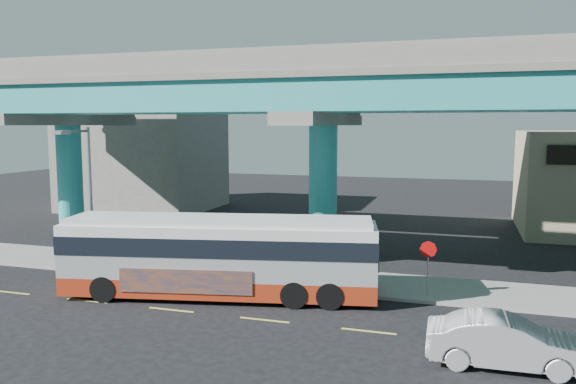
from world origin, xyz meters
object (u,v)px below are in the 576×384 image
(street_lamp, at_px, (83,178))
(stop_sign, at_px, (428,257))
(parked_car, at_px, (98,248))
(sedan, at_px, (506,342))
(transit_bus, at_px, (220,254))

(street_lamp, xyz_separation_m, stop_sign, (16.60, 0.72, -2.98))
(parked_car, xyz_separation_m, street_lamp, (0.79, -2.06, 4.04))
(parked_car, bearing_deg, sedan, -90.98)
(transit_bus, xyz_separation_m, parked_car, (-8.75, 3.54, -1.10))
(sedan, distance_m, stop_sign, 6.86)
(transit_bus, xyz_separation_m, street_lamp, (-7.97, 1.48, 2.95))
(transit_bus, height_order, stop_sign, transit_bus)
(sedan, xyz_separation_m, parked_car, (-20.12, 7.54, 0.01))
(transit_bus, relative_size, parked_car, 3.34)
(sedan, relative_size, parked_car, 1.17)
(stop_sign, bearing_deg, parked_car, -165.46)
(street_lamp, relative_size, stop_sign, 2.99)
(street_lamp, distance_m, stop_sign, 16.88)
(parked_car, distance_m, stop_sign, 17.48)
(sedan, bearing_deg, street_lamp, 72.62)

